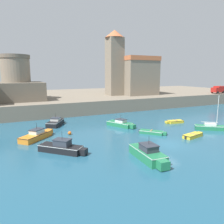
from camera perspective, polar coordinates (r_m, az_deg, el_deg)
name	(u,v)px	position (r m, az deg, el deg)	size (l,w,h in m)	color
ground_plane	(168,144)	(29.27, 14.53, -8.16)	(200.00, 200.00, 0.00)	#235670
quay_seawall	(74,99)	(66.80, -9.87, 3.43)	(120.00, 40.00, 2.99)	gray
motorboat_black_0	(62,147)	(26.11, -12.95, -9.02)	(5.04, 5.07, 2.46)	black
sailboat_green_1	(214,127)	(38.85, 25.11, -3.63)	(5.60, 4.52, 5.62)	#237A4C
dinghy_yellow_2	(193,135)	(33.36, 20.41, -5.72)	(4.02, 1.90, 0.59)	yellow
dinghy_green_3	(152,132)	(33.57, 10.40, -5.17)	(3.39, 3.68, 0.58)	#237A4C
dinghy_yellow_4	(175,121)	(41.86, 16.07, -2.40)	(3.65, 1.72, 0.55)	yellow
motorboat_green_5	(121,124)	(37.59, 2.27, -3.04)	(3.46, 5.45, 2.18)	#237A4C
motorboat_green_6	(148,154)	(23.69, 9.46, -10.69)	(2.31, 5.98, 2.60)	#237A4C
motorboat_orange_7	(37,135)	(32.16, -19.06, -5.77)	(5.13, 5.01, 2.31)	orange
motorboat_black_8	(56,122)	(39.57, -14.50, -2.63)	(3.91, 5.06, 2.28)	black
mooring_buoy	(70,133)	(33.14, -11.00, -5.41)	(0.53, 0.53, 0.53)	orange
church	(129,73)	(65.74, 4.44, 10.02)	(14.37, 15.31, 17.55)	gray
fortress	(17,85)	(54.23, -23.61, 6.39)	(11.22, 11.22, 10.09)	#685E4F
truck_on_quay	(218,89)	(74.73, 26.05, 5.34)	(4.31, 2.19, 2.20)	#AD1E19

